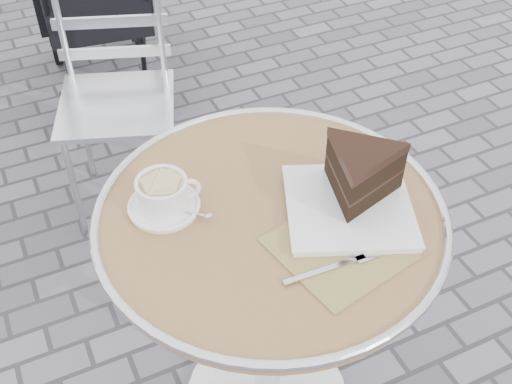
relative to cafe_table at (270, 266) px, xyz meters
name	(u,v)px	position (x,y,z in m)	size (l,w,h in m)	color
cafe_table	(270,266)	(0.00, 0.00, 0.00)	(0.72, 0.72, 0.74)	silver
cappuccino_set	(164,196)	(-0.19, 0.10, 0.20)	(0.15, 0.15, 0.07)	white
cake_plate_set	(358,181)	(0.17, -0.05, 0.23)	(0.39, 0.37, 0.13)	#977E53
bistro_chair	(114,68)	(-0.07, 1.02, -0.06)	(0.47, 0.47, 0.83)	silver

